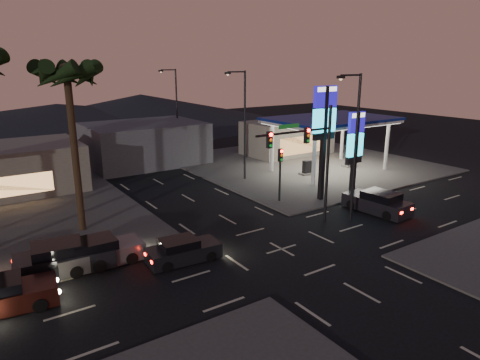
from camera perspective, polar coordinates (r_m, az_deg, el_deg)
ground at (r=25.72m, az=5.57°, el=-9.16°), size 140.00×140.00×0.00m
corner_lot_ne at (r=47.21m, az=8.27°, el=2.22°), size 24.00×24.00×0.12m
gas_station at (r=43.50m, az=12.07°, el=7.65°), size 12.20×8.20×5.47m
convenience_store at (r=51.81m, az=6.28°, el=5.63°), size 10.00×6.00×4.00m
pylon_sign_tall at (r=33.51m, az=11.18°, el=7.77°), size 2.20×0.35×9.00m
pylon_sign_short at (r=34.91m, az=15.11°, el=4.94°), size 1.60×0.35×7.00m
traffic_signal_mast at (r=27.94m, az=9.23°, el=3.98°), size 6.10×0.39×8.00m
pedestal_signal at (r=33.21m, az=5.39°, el=1.84°), size 0.32×0.39×4.30m
streetlight_near at (r=29.34m, az=14.95°, el=5.17°), size 2.14×0.25×10.00m
streetlight_mid at (r=39.01m, az=0.40°, el=8.08°), size 2.14×0.25×10.00m
streetlight_far at (r=51.11m, az=-8.63°, el=9.63°), size 2.14×0.25×10.00m
palm_a at (r=28.12m, az=-21.99°, el=11.80°), size 4.41×4.41×10.86m
building_far_mid at (r=47.88m, az=-12.61°, el=4.81°), size 12.00×9.00×4.40m
hill_right at (r=83.93m, az=-13.02°, el=9.36°), size 50.00×50.00×5.00m
hill_center at (r=79.84m, az=-23.15°, el=7.89°), size 60.00×60.00×4.00m
car_lane_a_front at (r=24.11m, az=-7.67°, el=-9.33°), size 4.23×2.00×1.34m
car_lane_a_mid at (r=22.18m, az=-29.22°, el=-13.39°), size 4.71×2.37×1.49m
car_lane_b_front at (r=24.71m, az=-18.36°, el=-9.17°), size 4.75×2.08×1.53m
car_lane_b_mid at (r=24.55m, az=-22.47°, el=-9.60°), size 5.21×2.64×1.64m
suv_station at (r=32.93m, az=17.87°, el=-2.90°), size 2.41×5.00×1.62m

